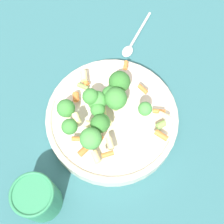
% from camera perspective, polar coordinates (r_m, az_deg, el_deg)
% --- Properties ---
extents(ground_plane, '(3.00, 3.00, 0.00)m').
position_cam_1_polar(ground_plane, '(0.72, 0.00, -2.05)').
color(ground_plane, '#2D6066').
extents(bowl, '(0.29, 0.29, 0.05)m').
position_cam_1_polar(bowl, '(0.70, 0.00, -1.27)').
color(bowl, beige).
rests_on(bowl, ground_plane).
extents(pasta_salad, '(0.24, 0.22, 0.08)m').
position_cam_1_polar(pasta_salad, '(0.63, -1.80, 0.72)').
color(pasta_salad, '#8CB766').
rests_on(pasta_salad, bowl).
extents(cup, '(0.08, 0.08, 0.11)m').
position_cam_1_polar(cup, '(0.64, -13.45, -15.08)').
color(cup, '#2D7F51').
rests_on(cup, ground_plane).
extents(spoon, '(0.10, 0.14, 0.01)m').
position_cam_1_polar(spoon, '(0.83, 3.79, 12.55)').
color(spoon, silver).
rests_on(spoon, ground_plane).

